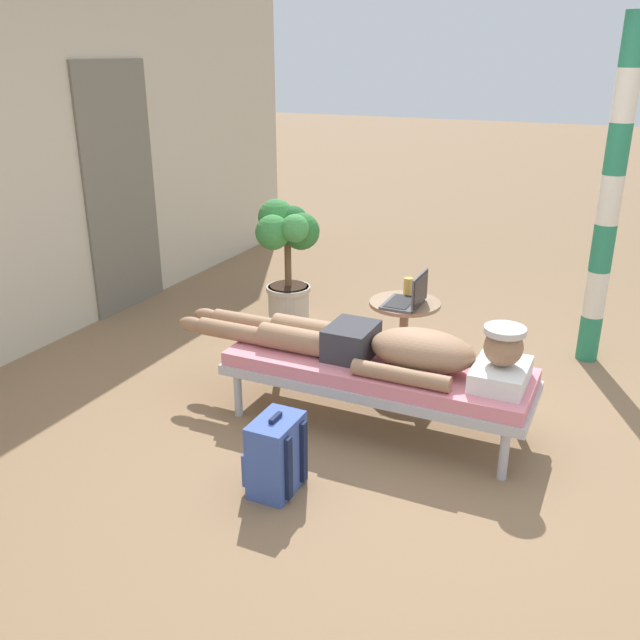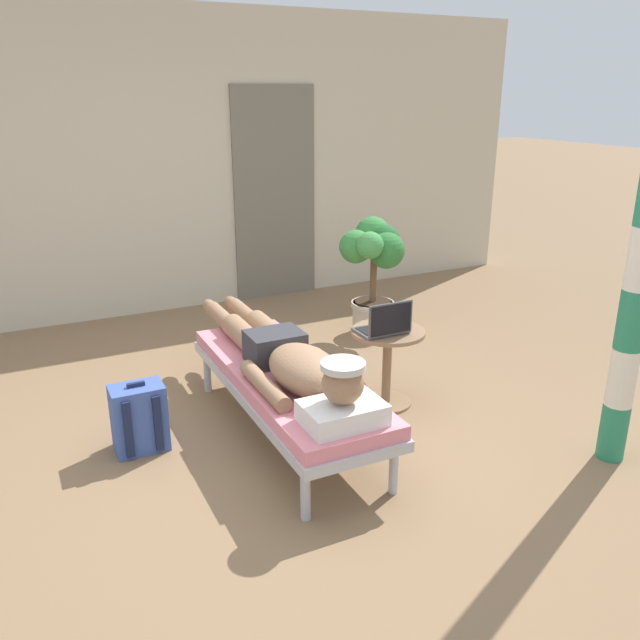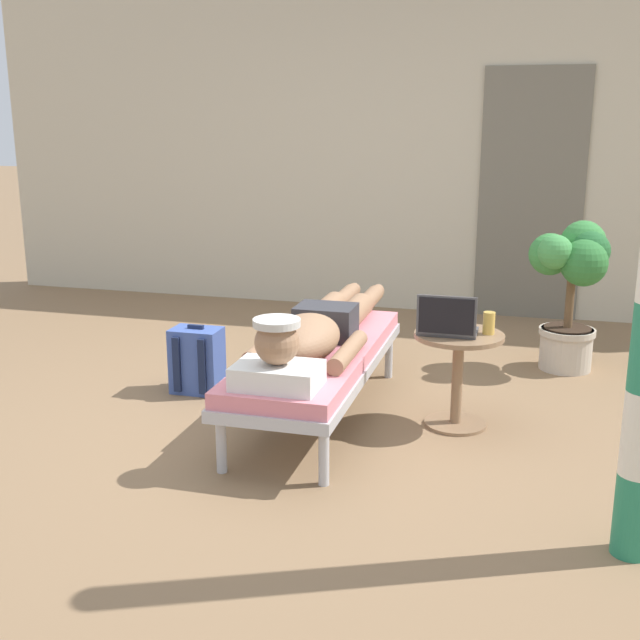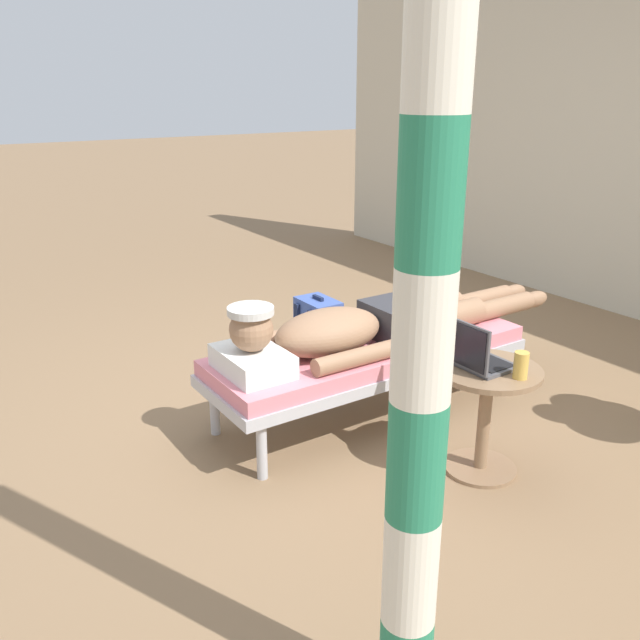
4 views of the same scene
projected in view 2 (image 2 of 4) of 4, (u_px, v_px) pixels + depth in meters
ground_plane at (280, 454)px, 3.76m from camera, size 40.00×40.00×0.00m
house_wall_back at (161, 164)px, 5.89m from camera, size 7.60×0.20×2.70m
house_door_panel at (275, 195)px, 6.35m from camera, size 0.84×0.03×2.04m
lounge_chair at (286, 383)px, 3.86m from camera, size 0.60×1.81×0.42m
person_reclining at (288, 358)px, 3.77m from camera, size 0.53×2.17×0.33m
side_table at (387, 354)px, 4.25m from camera, size 0.48×0.48×0.52m
laptop at (385, 325)px, 4.11m from camera, size 0.31×0.24×0.23m
drink_glass at (406, 317)px, 4.26m from camera, size 0.06×0.06×0.12m
backpack at (139, 418)px, 3.75m from camera, size 0.30×0.26×0.42m
potted_plant at (374, 264)px, 5.44m from camera, size 0.51×0.52×0.99m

